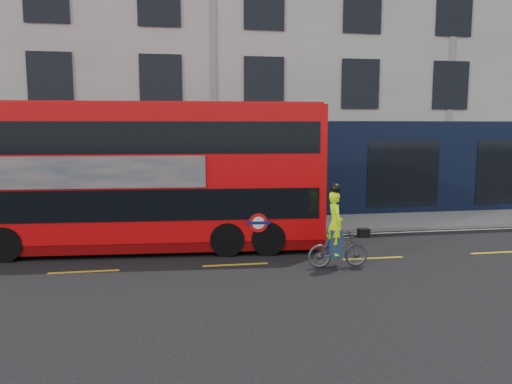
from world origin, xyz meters
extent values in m
plane|color=black|center=(0.00, 0.00, 0.00)|extent=(120.00, 120.00, 0.00)
cube|color=slate|center=(0.00, 6.50, 0.06)|extent=(60.00, 3.00, 0.12)
cube|color=slate|center=(0.00, 5.00, 0.07)|extent=(60.00, 0.12, 0.13)
cube|color=beige|center=(0.00, 13.00, 7.50)|extent=(50.00, 10.00, 15.00)
cube|color=black|center=(0.00, 7.98, 2.00)|extent=(50.00, 0.08, 4.00)
cube|color=silver|center=(0.00, 4.70, 0.00)|extent=(58.00, 0.10, 0.01)
cube|color=red|center=(-2.64, 3.80, 2.44)|extent=(11.20, 3.31, 3.97)
cube|color=#6A0405|center=(-2.64, 3.80, 0.30)|extent=(11.20, 3.25, 0.30)
cube|color=black|center=(-2.64, 3.80, 1.56)|extent=(10.77, 3.31, 0.90)
cube|color=black|center=(-2.64, 3.80, 3.47)|extent=(10.77, 3.31, 0.90)
cube|color=#AF0B0E|center=(-2.64, 3.80, 4.44)|extent=(10.98, 3.19, 0.08)
cube|color=black|center=(2.89, 3.40, 1.56)|extent=(0.20, 2.26, 0.90)
cube|color=black|center=(2.89, 3.40, 3.47)|extent=(0.20, 2.26, 0.90)
cube|color=#A38070|center=(-3.73, 2.59, 2.51)|extent=(6.01, 0.48, 0.90)
cylinder|color=red|center=(0.77, 2.26, 1.00)|extent=(0.56, 0.06, 0.56)
cylinder|color=white|center=(0.77, 2.26, 1.00)|extent=(0.36, 0.05, 0.36)
cube|color=#0C1459|center=(0.77, 2.25, 1.00)|extent=(0.70, 0.07, 0.09)
cylinder|color=black|center=(1.17, 3.52, 0.50)|extent=(1.19, 2.63, 1.00)
cylinder|color=black|center=(-0.03, 3.61, 0.50)|extent=(1.19, 2.63, 1.00)
cylinder|color=black|center=(-6.25, 4.06, 0.50)|extent=(1.19, 2.63, 1.00)
imported|color=#45484A|center=(2.70, 0.79, 0.50)|extent=(1.68, 0.49, 1.01)
imported|color=#B6F109|center=(2.59, 0.80, 1.22)|extent=(0.41, 0.62, 1.70)
cube|color=black|center=(3.40, 0.79, 0.93)|extent=(0.30, 0.23, 0.23)
cube|color=navy|center=(2.59, 0.80, 0.68)|extent=(0.32, 0.40, 0.74)
sphere|color=black|center=(2.59, 0.80, 2.15)|extent=(0.27, 0.27, 0.27)
camera|label=1|loc=(-1.69, -11.73, 3.77)|focal=35.00mm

